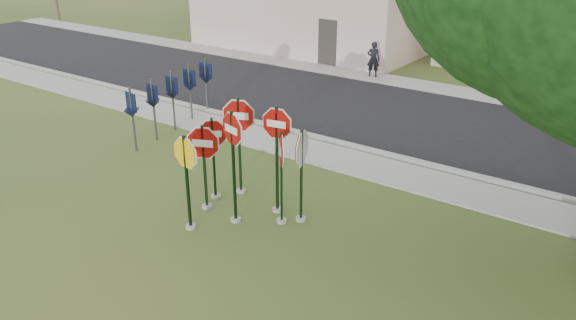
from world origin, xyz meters
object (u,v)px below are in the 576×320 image
Objects in this scene: stop_sign_center at (233,152)px; stop_sign_left at (204,157)px; pedestrian at (373,59)px; stop_sign_yellow at (186,172)px.

stop_sign_left is (-1.00, 0.09, -0.39)m from stop_sign_center.
stop_sign_center is 1.07m from stop_sign_left.
pedestrian is at bearing 104.62° from stop_sign_center.
stop_sign_center is 1.24× the size of stop_sign_left.
pedestrian is (-2.87, 14.23, -0.58)m from stop_sign_yellow.
stop_sign_center is 1.19× the size of stop_sign_yellow.
stop_sign_center reaches higher than stop_sign_yellow.
stop_sign_center is 13.87m from pedestrian.
stop_sign_yellow reaches higher than pedestrian.
stop_sign_yellow is at bearing 80.82° from pedestrian.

